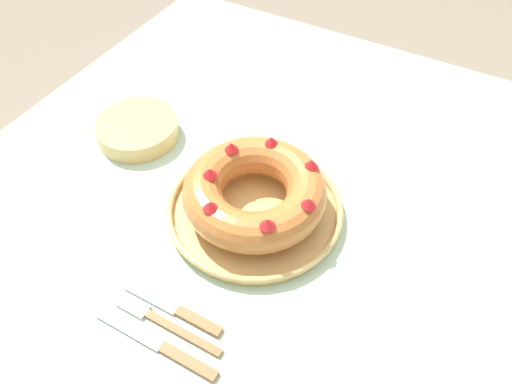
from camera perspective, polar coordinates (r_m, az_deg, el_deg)
ground_plane at (r=1.53m, az=-0.29°, el=-20.54°), size 8.00×8.00×0.00m
dining_table at (r=0.95m, az=-0.44°, el=-6.11°), size 1.29×1.14×0.74m
serving_dish at (r=0.88m, az=-0.00°, el=-2.02°), size 0.31×0.31×0.02m
bundt_cake at (r=0.84m, az=0.00°, el=0.03°), size 0.25×0.25×0.08m
fork at (r=0.78m, az=-10.86°, el=-14.27°), size 0.02×0.18×0.01m
serving_knife at (r=0.76m, az=-10.53°, el=-17.07°), size 0.02×0.21×0.01m
cake_knife at (r=0.79m, az=-8.81°, el=-13.29°), size 0.02×0.17×0.01m
side_bowl at (r=1.05m, az=-13.41°, el=6.99°), size 0.17×0.17×0.04m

